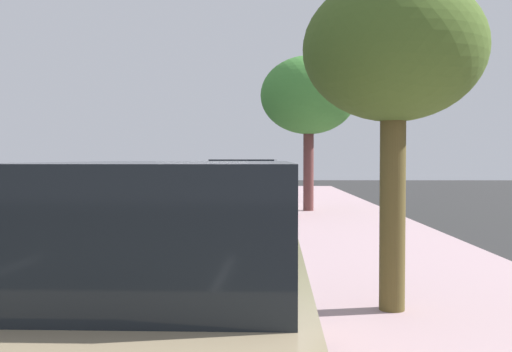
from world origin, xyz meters
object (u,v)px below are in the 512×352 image
at_px(bicycle_at_curb, 264,194).
at_px(cyclist_with_backpack, 269,179).
at_px(fire_hydrant, 291,203).
at_px(parked_sedan_white_mid, 249,190).
at_px(parked_suv_grey_second, 246,194).
at_px(street_tree_near_cyclist, 394,54).
at_px(parked_pickup_silver_far, 254,177).
at_px(street_tree_mid_block, 309,96).
at_px(parked_suv_tan_nearest, 174,295).

xyz_separation_m(bicycle_at_curb, cyclist_with_backpack, (0.22, -0.47, 0.72)).
height_order(cyclist_with_backpack, fire_hydrant, cyclist_with_backpack).
bearing_deg(parked_sedan_white_mid, parked_suv_grey_second, -89.24).
bearing_deg(street_tree_near_cyclist, parked_sedan_white_mid, 97.93).
relative_size(parked_suv_grey_second, bicycle_at_curb, 3.69).
height_order(parked_pickup_silver_far, street_tree_near_cyclist, street_tree_near_cyclist).
bearing_deg(fire_hydrant, cyclist_with_backpack, 94.99).
distance_m(street_tree_mid_block, fire_hydrant, 4.37).
relative_size(parked_suv_grey_second, cyclist_with_backpack, 2.71).
distance_m(parked_suv_tan_nearest, parked_sedan_white_mid, 18.88).
xyz_separation_m(street_tree_mid_block, fire_hydrant, (-0.72, -2.19, -3.72)).
bearing_deg(cyclist_with_backpack, street_tree_mid_block, -76.00).
distance_m(parked_suv_tan_nearest, bicycle_at_curb, 23.05).
height_order(parked_sedan_white_mid, parked_pickup_silver_far, parked_pickup_silver_far).
relative_size(parked_suv_grey_second, parked_pickup_silver_far, 0.90).
relative_size(parked_suv_grey_second, fire_hydrant, 5.70).
distance_m(street_tree_near_cyclist, fire_hydrant, 12.04).
relative_size(cyclist_with_backpack, fire_hydrant, 2.10).
relative_size(parked_sedan_white_mid, cyclist_with_backpack, 2.53).
relative_size(bicycle_at_curb, street_tree_near_cyclist, 0.31).
distance_m(parked_sedan_white_mid, fire_hydrant, 4.37).
height_order(street_tree_mid_block, fire_hydrant, street_tree_mid_block).
height_order(parked_suv_grey_second, cyclist_with_backpack, parked_suv_grey_second).
relative_size(street_tree_near_cyclist, fire_hydrant, 4.92).
bearing_deg(parked_sedan_white_mid, fire_hydrant, -70.12).
xyz_separation_m(parked_suv_grey_second, street_tree_mid_block, (2.11, 4.85, 3.24)).
xyz_separation_m(parked_suv_tan_nearest, bicycle_at_curb, (0.63, 23.03, -0.66)).
height_order(parked_suv_grey_second, fire_hydrant, parked_suv_grey_second).
distance_m(parked_sedan_white_mid, cyclist_with_backpack, 3.78).
xyz_separation_m(parked_suv_grey_second, parked_pickup_silver_far, (-0.09, 17.99, -0.13)).
bearing_deg(cyclist_with_backpack, parked_suv_tan_nearest, -92.16).
xyz_separation_m(parked_suv_grey_second, fire_hydrant, (1.39, 2.66, -0.48)).
bearing_deg(cyclist_with_backpack, bicycle_at_curb, 114.70).
height_order(parked_pickup_silver_far, cyclist_with_backpack, parked_pickup_silver_far).
bearing_deg(parked_pickup_silver_far, parked_sedan_white_mid, -90.01).
bearing_deg(bicycle_at_curb, parked_suv_grey_second, -92.62).
bearing_deg(parked_suv_tan_nearest, parked_suv_grey_second, 89.36).
xyz_separation_m(parked_suv_tan_nearest, street_tree_mid_block, (2.25, 16.97, 3.24)).
bearing_deg(parked_pickup_silver_far, fire_hydrant, -84.48).
distance_m(parked_pickup_silver_far, bicycle_at_curb, 7.12).
bearing_deg(street_tree_mid_block, street_tree_near_cyclist, -90.00).
bearing_deg(street_tree_near_cyclist, fire_hydrant, 93.50).
bearing_deg(fire_hydrant, parked_suv_tan_nearest, -95.91).
distance_m(bicycle_at_curb, street_tree_mid_block, 7.39).
bearing_deg(parked_pickup_silver_far, bicycle_at_curb, -85.26).
relative_size(parked_suv_tan_nearest, parked_pickup_silver_far, 0.89).
bearing_deg(parked_suv_grey_second, bicycle_at_curb, 87.38).
xyz_separation_m(parked_suv_tan_nearest, parked_suv_grey_second, (0.14, 12.12, 0.00)).
distance_m(parked_suv_grey_second, parked_sedan_white_mid, 6.77).
xyz_separation_m(parked_suv_tan_nearest, cyclist_with_backpack, (0.85, 22.57, 0.05)).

